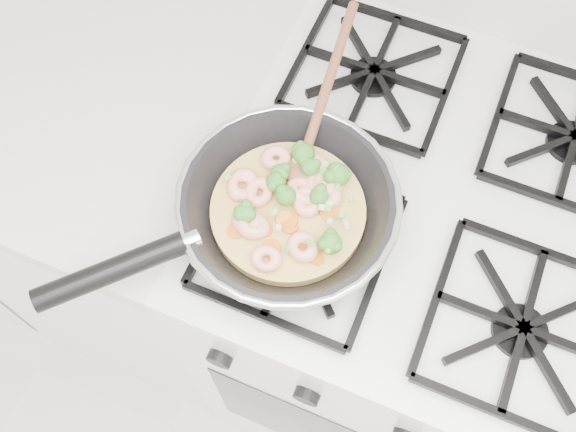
% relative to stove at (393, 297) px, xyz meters
% --- Properties ---
extents(stove, '(0.60, 0.60, 0.92)m').
position_rel_stove_xyz_m(stove, '(0.00, 0.00, 0.00)').
color(stove, white).
rests_on(stove, ground).
extents(counter_left, '(1.00, 0.60, 0.90)m').
position_rel_stove_xyz_m(counter_left, '(-0.80, 0.00, -0.01)').
color(counter_left, white).
rests_on(counter_left, ground).
extents(skillet, '(0.38, 0.55, 0.09)m').
position_rel_stove_xyz_m(skillet, '(-0.18, -0.13, 0.50)').
color(skillet, black).
rests_on(skillet, stove).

